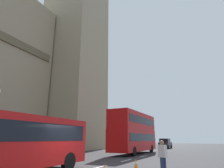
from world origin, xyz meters
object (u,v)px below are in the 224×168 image
(double_decker_bus, at_px, (134,131))
(pedestrian_near_cones, at_px, (163,156))
(traffic_cone_east, at_px, (136,164))
(sedan_lead, at_px, (165,143))

(double_decker_bus, distance_m, pedestrian_near_cones, 14.83)
(traffic_cone_east, relative_size, pedestrian_near_cones, 0.34)
(double_decker_bus, relative_size, sedan_lead, 2.39)
(double_decker_bus, bearing_deg, sedan_lead, -0.77)
(traffic_cone_east, bearing_deg, pedestrian_near_cones, -126.09)
(double_decker_bus, bearing_deg, traffic_cone_east, -159.37)
(traffic_cone_east, bearing_deg, sedan_lead, 8.44)
(double_decker_bus, height_order, pedestrian_near_cones, double_decker_bus)
(double_decker_bus, distance_m, traffic_cone_east, 12.84)
(sedan_lead, bearing_deg, pedestrian_near_cones, -168.28)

